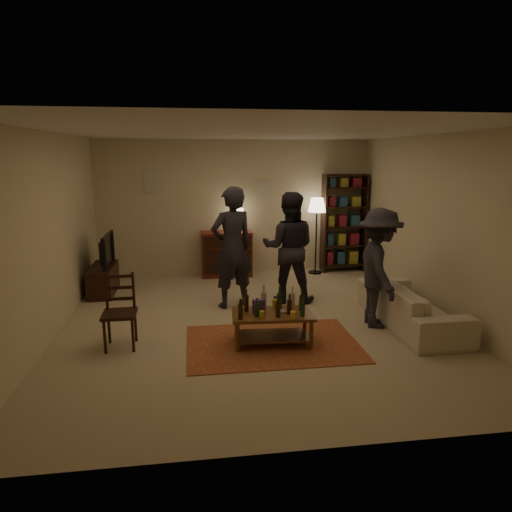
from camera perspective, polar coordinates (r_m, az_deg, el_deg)
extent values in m
plane|color=#C6B793|center=(6.74, -0.11, -8.27)|extent=(6.00, 6.00, 0.00)
plane|color=beige|center=(9.35, -2.69, 6.08)|extent=(5.50, 0.00, 5.50)
plane|color=beige|center=(6.60, -24.49, 2.30)|extent=(0.00, 6.00, 6.00)
plane|color=beige|center=(7.30, 21.84, 3.40)|extent=(0.00, 6.00, 6.00)
plane|color=beige|center=(3.52, 6.71, -4.78)|extent=(5.50, 0.00, 5.50)
plane|color=white|center=(6.31, -0.12, 15.30)|extent=(6.00, 6.00, 0.00)
cube|color=beige|center=(9.27, -12.74, 9.15)|extent=(0.35, 0.03, 0.45)
cube|color=beige|center=(9.37, 1.00, 8.26)|extent=(0.30, 0.03, 0.40)
cube|color=maroon|center=(6.01, 2.08, -10.87)|extent=(2.20, 1.50, 0.01)
cube|color=brown|center=(5.87, 2.11, -7.29)|extent=(1.07, 0.63, 0.04)
cube|color=brown|center=(5.97, 2.09, -9.92)|extent=(0.97, 0.53, 0.02)
cylinder|color=brown|center=(5.70, -2.31, -10.18)|extent=(0.05, 0.05, 0.39)
cylinder|color=brown|center=(5.81, 6.93, -9.84)|extent=(0.05, 0.05, 0.39)
cylinder|color=brown|center=(6.12, -2.47, -8.57)|extent=(0.05, 0.05, 0.39)
cylinder|color=brown|center=(6.21, 6.12, -8.29)|extent=(0.05, 0.05, 0.39)
cylinder|color=gold|center=(5.79, -1.81, -6.84)|extent=(0.07, 0.07, 0.10)
cylinder|color=gold|center=(5.66, 0.75, -7.33)|extent=(0.07, 0.07, 0.09)
cylinder|color=gold|center=(6.04, 2.37, -5.97)|extent=(0.07, 0.07, 0.11)
cylinder|color=gold|center=(5.67, 4.65, -7.36)|extent=(0.07, 0.07, 0.09)
cylinder|color=gold|center=(6.04, 5.65, -6.05)|extent=(0.07, 0.07, 0.10)
cube|color=#552D7C|center=(5.83, 0.33, -6.26)|extent=(0.16, 0.12, 0.18)
cylinder|color=gray|center=(5.85, 3.31, -7.02)|extent=(0.12, 0.12, 0.03)
cube|color=black|center=(6.01, -16.70, -6.96)|extent=(0.42, 0.42, 0.04)
cylinder|color=black|center=(5.96, -18.39, -9.58)|extent=(0.04, 0.04, 0.43)
cylinder|color=black|center=(5.91, -15.14, -9.55)|extent=(0.04, 0.04, 0.43)
cylinder|color=black|center=(6.26, -17.91, -8.44)|extent=(0.04, 0.04, 0.43)
cylinder|color=black|center=(6.22, -14.82, -8.40)|extent=(0.04, 0.04, 0.43)
cube|color=black|center=(6.08, -16.65, -4.08)|extent=(0.34, 0.04, 0.49)
cube|color=black|center=(8.47, -18.55, -2.81)|extent=(0.40, 1.00, 0.50)
imported|color=black|center=(8.35, -18.66, 0.70)|extent=(0.13, 0.97, 0.56)
cube|color=maroon|center=(9.20, -3.70, 0.28)|extent=(1.00, 0.48, 0.90)
cube|color=black|center=(9.01, -3.56, -1.48)|extent=(0.92, 0.02, 0.22)
cube|color=black|center=(8.95, -3.58, 0.14)|extent=(0.92, 0.02, 0.22)
cube|color=black|center=(8.90, -3.60, 1.77)|extent=(0.92, 0.02, 0.22)
cylinder|color=black|center=(9.13, -2.18, 3.22)|extent=(0.12, 0.12, 0.04)
cylinder|color=black|center=(9.11, -2.19, 4.02)|extent=(0.02, 0.02, 0.22)
cone|color=#FFE5B2|center=(9.08, -2.20, 5.33)|extent=(0.26, 0.26, 0.20)
cube|color=black|center=(9.52, 8.46, 3.96)|extent=(0.04, 0.34, 2.00)
cube|color=black|center=(9.80, 13.30, 4.00)|extent=(0.04, 0.34, 2.00)
cube|color=black|center=(9.81, 10.71, -0.93)|extent=(0.90, 0.34, 0.03)
cube|color=black|center=(9.73, 10.80, 1.36)|extent=(0.90, 0.34, 0.03)
cube|color=black|center=(9.66, 10.90, 3.69)|extent=(0.90, 0.34, 0.03)
cube|color=black|center=(9.61, 11.00, 6.05)|extent=(0.90, 0.34, 0.03)
cube|color=black|center=(9.57, 11.10, 8.42)|extent=(0.90, 0.34, 0.03)
cube|color=black|center=(9.56, 11.16, 9.92)|extent=(0.90, 0.34, 0.03)
cube|color=maroon|center=(9.69, 9.06, -0.16)|extent=(0.12, 0.22, 0.26)
cube|color=navy|center=(9.76, 10.47, -0.12)|extent=(0.15, 0.22, 0.26)
cube|color=#A4A236|center=(9.85, 11.95, -0.07)|extent=(0.18, 0.22, 0.26)
cube|color=navy|center=(9.61, 9.14, 2.11)|extent=(0.12, 0.22, 0.24)
cube|color=#A4A236|center=(9.69, 10.56, 2.14)|extent=(0.15, 0.22, 0.24)
cube|color=maroon|center=(9.78, 12.06, 2.17)|extent=(0.18, 0.22, 0.24)
cube|color=#A4A236|center=(9.55, 9.22, 4.41)|extent=(0.12, 0.22, 0.22)
cube|color=maroon|center=(9.63, 10.65, 4.42)|extent=(0.15, 0.22, 0.22)
cube|color=navy|center=(9.72, 12.16, 4.43)|extent=(0.18, 0.22, 0.22)
cube|color=maroon|center=(9.50, 9.30, 6.74)|extent=(0.12, 0.22, 0.20)
cube|color=navy|center=(9.58, 10.74, 6.73)|extent=(0.15, 0.22, 0.20)
cube|color=#A4A236|center=(9.67, 12.27, 6.72)|extent=(0.18, 0.22, 0.20)
cube|color=navy|center=(9.47, 9.39, 9.09)|extent=(0.12, 0.22, 0.18)
cube|color=#A4A236|center=(9.55, 10.84, 9.06)|extent=(0.15, 0.22, 0.18)
cube|color=maroon|center=(9.64, 12.38, 9.02)|extent=(0.18, 0.22, 0.18)
cylinder|color=black|center=(9.54, 7.40, -2.03)|extent=(0.28, 0.28, 0.03)
cylinder|color=black|center=(9.40, 7.51, 1.92)|extent=(0.03, 0.03, 1.37)
cone|color=#FFE5B2|center=(9.29, 7.64, 6.35)|extent=(0.36, 0.36, 0.28)
imported|color=beige|center=(6.93, 18.80, -5.73)|extent=(0.81, 2.08, 0.61)
imported|color=#212228|center=(7.19, -3.02, 1.03)|extent=(0.82, 0.67, 1.93)
imported|color=#222128|center=(7.49, 4.12, 1.06)|extent=(1.03, 0.90, 1.82)
imported|color=#28272F|center=(6.61, 15.10, -1.49)|extent=(0.76, 1.16, 1.69)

